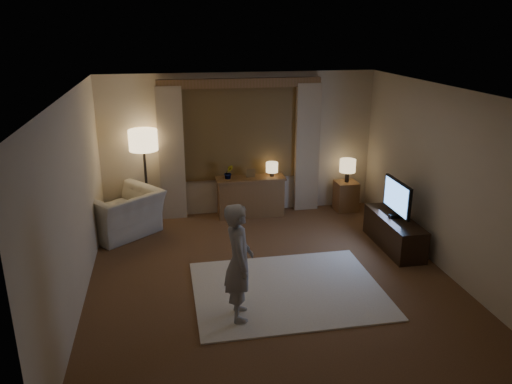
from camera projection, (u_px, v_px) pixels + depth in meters
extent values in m
cube|color=brown|center=(271.00, 280.00, 6.99)|extent=(5.00, 5.50, 0.02)
cube|color=silver|center=(273.00, 91.00, 6.15)|extent=(5.00, 5.50, 0.02)
cube|color=beige|center=(240.00, 144.00, 9.14)|extent=(5.00, 0.02, 2.60)
cube|color=beige|center=(346.00, 299.00, 4.00)|extent=(5.00, 0.02, 2.60)
cube|color=beige|center=(73.00, 204.00, 6.13)|extent=(0.02, 5.50, 2.60)
cube|color=beige|center=(447.00, 181.00, 7.01)|extent=(0.02, 5.50, 2.60)
cube|color=black|center=(240.00, 131.00, 9.03)|extent=(2.00, 0.01, 1.70)
cube|color=brown|center=(240.00, 131.00, 9.02)|extent=(2.08, 0.04, 1.78)
cube|color=tan|center=(171.00, 154.00, 8.85)|extent=(0.45, 0.12, 2.40)
cube|color=tan|center=(307.00, 148.00, 9.29)|extent=(0.45, 0.12, 2.40)
cube|color=brown|center=(240.00, 83.00, 8.70)|extent=(2.90, 0.14, 0.16)
cube|color=#EDE5C7|center=(288.00, 289.00, 6.70)|extent=(2.50, 2.00, 0.02)
cube|color=brown|center=(251.00, 197.00, 9.23)|extent=(1.20, 0.40, 0.70)
cube|color=brown|center=(250.00, 174.00, 9.08)|extent=(0.16, 0.02, 0.20)
imported|color=#999999|center=(229.00, 173.00, 9.00)|extent=(0.17, 0.13, 0.30)
cylinder|color=black|center=(272.00, 175.00, 9.16)|extent=(0.08, 0.08, 0.12)
cylinder|color=#E7C58A|center=(272.00, 167.00, 9.12)|extent=(0.22, 0.22, 0.18)
cylinder|color=black|center=(149.00, 221.00, 9.01)|extent=(0.36, 0.36, 0.03)
cylinder|color=black|center=(147.00, 187.00, 8.80)|extent=(0.04, 0.04, 1.34)
cylinder|color=#E7C58A|center=(143.00, 140.00, 8.53)|extent=(0.49, 0.49, 0.36)
imported|color=#C0B69E|center=(122.00, 213.00, 8.37)|extent=(1.56, 1.54, 0.76)
cube|color=brown|center=(346.00, 196.00, 9.52)|extent=(0.40, 0.40, 0.56)
cylinder|color=black|center=(347.00, 177.00, 9.40)|extent=(0.08, 0.08, 0.20)
cylinder|color=#E7C58A|center=(348.00, 166.00, 9.33)|extent=(0.30, 0.30, 0.24)
cube|color=black|center=(394.00, 232.00, 7.93)|extent=(0.45, 1.40, 0.50)
cube|color=black|center=(396.00, 216.00, 7.84)|extent=(0.21, 0.09, 0.06)
cube|color=black|center=(397.00, 197.00, 7.74)|extent=(0.05, 0.84, 0.51)
cube|color=#548FE4|center=(396.00, 197.00, 7.74)|extent=(0.00, 0.78, 0.46)
imported|color=#9A948E|center=(239.00, 262.00, 5.85)|extent=(0.37, 0.55, 1.45)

